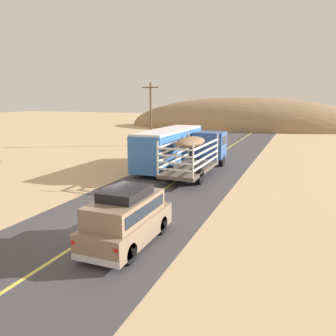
{
  "coord_description": "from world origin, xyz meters",
  "views": [
    {
      "loc": [
        7.85,
        -12.15,
        5.61
      ],
      "look_at": [
        0.0,
        7.41,
        1.26
      ],
      "focal_mm": 35.39,
      "sensor_mm": 36.0,
      "label": 1
    }
  ],
  "objects_px": {
    "livestock_truck": "(203,148)",
    "bus": "(170,147)",
    "suv_near": "(126,217)",
    "power_pole_mid": "(151,112)"
  },
  "relations": [
    {
      "from": "livestock_truck",
      "to": "bus",
      "type": "distance_m",
      "value": 2.9
    },
    {
      "from": "suv_near",
      "to": "livestock_truck",
      "type": "xyz_separation_m",
      "value": [
        -1.17,
        14.78,
        0.64
      ]
    },
    {
      "from": "suv_near",
      "to": "bus",
      "type": "height_order",
      "value": "bus"
    },
    {
      "from": "livestock_truck",
      "to": "bus",
      "type": "height_order",
      "value": "bus"
    },
    {
      "from": "suv_near",
      "to": "livestock_truck",
      "type": "height_order",
      "value": "livestock_truck"
    },
    {
      "from": "power_pole_mid",
      "to": "bus",
      "type": "bearing_deg",
      "value": -58.9
    },
    {
      "from": "power_pole_mid",
      "to": "livestock_truck",
      "type": "bearing_deg",
      "value": -50.03
    },
    {
      "from": "bus",
      "to": "suv_near",
      "type": "bearing_deg",
      "value": -74.66
    },
    {
      "from": "suv_near",
      "to": "bus",
      "type": "distance_m",
      "value": 15.38
    },
    {
      "from": "bus",
      "to": "power_pole_mid",
      "type": "relative_size",
      "value": 1.3
    }
  ]
}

